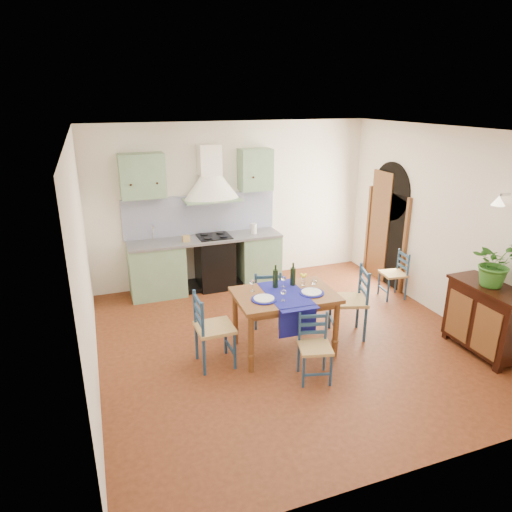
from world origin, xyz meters
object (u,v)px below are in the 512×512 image
Objects in this scene: dining_table at (285,300)px; potted_plant at (495,263)px; chair_near at (315,347)px; sideboard at (486,317)px.

potted_plant reaches higher than dining_table.
chair_near is 1.32× the size of potted_plant.
potted_plant is (2.43, -0.90, 0.52)m from dining_table.
potted_plant is at bearing -20.27° from dining_table.
dining_table is 2.60m from sideboard.
dining_table is at bearing 159.73° from potted_plant.
chair_near is at bearing 174.32° from sideboard.
dining_table is 2.64m from potted_plant.
potted_plant is at bearing -4.83° from chair_near.
potted_plant is at bearing 72.09° from sideboard.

